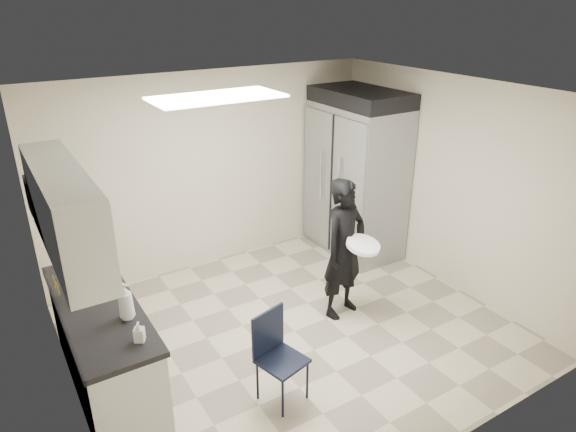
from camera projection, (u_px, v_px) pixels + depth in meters
floor at (294, 331)px, 5.69m from camera, size 4.50×4.50×0.00m
ceiling at (296, 94)px, 4.66m from camera, size 4.50×4.50×0.00m
back_wall at (213, 171)px, 6.74m from camera, size 4.50×0.00×4.50m
left_wall at (57, 285)px, 4.09m from camera, size 0.00×4.00×4.00m
right_wall at (450, 184)px, 6.26m from camera, size 0.00×4.00×4.00m
ceiling_panel at (217, 97)px, 4.69m from camera, size 1.20×0.60×0.02m
lower_counter at (105, 348)px, 4.73m from camera, size 0.60×1.90×0.86m
countertop at (98, 307)px, 4.55m from camera, size 0.64×1.95×0.05m
sink at (94, 294)px, 4.76m from camera, size 0.42×0.40×0.14m
faucet at (68, 287)px, 4.61m from camera, size 0.02×0.02×0.24m
upper_cabinets at (64, 212)px, 4.12m from camera, size 0.35×1.80×0.75m
towel_dispenser at (39, 194)px, 5.07m from camera, size 0.22×0.30×0.35m
notice_sticker_left at (58, 288)px, 4.20m from camera, size 0.00×0.12×0.07m
notice_sticker_right at (54, 282)px, 4.37m from camera, size 0.00×0.12×0.07m
commercial_fridge at (356, 180)px, 7.16m from camera, size 0.80×1.35×2.10m
fridge_compressor at (361, 97)px, 6.70m from camera, size 0.80×1.35×0.20m
folding_chair at (282, 361)px, 4.58m from camera, size 0.46×0.46×0.85m
man_tuxedo at (344, 249)px, 5.73m from camera, size 0.68×0.53×1.64m
bucket_lid at (363, 245)px, 5.51m from camera, size 0.44×0.44×0.05m
soap_bottle_a at (126, 301)px, 4.29m from camera, size 0.18×0.18×0.34m
soap_bottle_b at (139, 332)px, 4.03m from camera, size 0.11×0.11×0.17m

